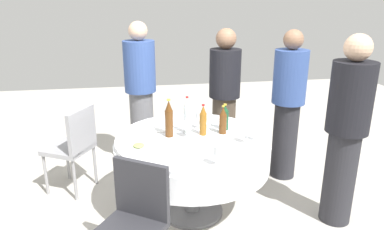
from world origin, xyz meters
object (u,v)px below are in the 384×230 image
object	(u,v)px
bottle_dark_green_rear	(225,118)
person_east	(288,104)
bottle_brown_near	(223,121)
wine_glass_north	(187,126)
wine_glass_south	(199,116)
bottle_amber_east	(203,121)
dining_table	(192,153)
bottle_brown_inner	(169,119)
wine_glass_outer	(257,130)
plate_far	(139,147)
person_inner	(224,97)
plate_south	(202,119)
chair_outer	(75,143)
person_mid	(141,94)
bottle_clear_mid	(187,116)
chair_north	(134,217)
wine_glass_near	(218,151)
wine_glass_rear	(247,131)
plate_left	(163,128)

from	to	relation	value
bottle_dark_green_rear	person_east	world-z (taller)	person_east
bottle_brown_near	wine_glass_north	world-z (taller)	bottle_brown_near
wine_glass_south	bottle_amber_east	bearing A→B (deg)	-176.93
dining_table	bottle_brown_inner	distance (m)	0.36
wine_glass_outer	plate_far	size ratio (longest dim) A/B	0.60
bottle_brown_inner	person_inner	distance (m)	1.10
plate_south	chair_outer	bearing A→B (deg)	83.47
dining_table	chair_outer	bearing A→B (deg)	61.85
plate_south	chair_outer	size ratio (longest dim) A/B	0.29
wine_glass_south	person_mid	distance (m)	0.99
wine_glass_outer	dining_table	bearing A→B (deg)	72.30
bottle_clear_mid	person_inner	xyz separation A→B (m)	(0.79, -0.53, -0.07)
wine_glass_north	wine_glass_south	size ratio (longest dim) A/B	0.86
bottle_amber_east	chair_outer	size ratio (longest dim) A/B	0.32
plate_far	chair_north	size ratio (longest dim) A/B	0.26
bottle_brown_near	plate_south	world-z (taller)	bottle_brown_near
dining_table	person_inner	size ratio (longest dim) A/B	0.85
plate_far	wine_glass_south	bearing A→B (deg)	-56.70
bottle_clear_mid	person_east	size ratio (longest dim) A/B	0.21
dining_table	bottle_clear_mid	xyz separation A→B (m)	(0.10, 0.03, 0.30)
chair_outer	plate_far	bearing A→B (deg)	-112.18
bottle_dark_green_rear	wine_glass_north	world-z (taller)	bottle_dark_green_rear
chair_outer	bottle_amber_east	bearing A→B (deg)	-86.29
bottle_amber_east	wine_glass_near	distance (m)	0.61
bottle_amber_east	wine_glass_rear	bearing A→B (deg)	-128.16
wine_glass_south	person_mid	size ratio (longest dim) A/B	0.10
wine_glass_south	plate_far	bearing A→B (deg)	123.30
bottle_dark_green_rear	plate_left	xyz separation A→B (m)	(0.10, 0.55, -0.10)
bottle_brown_inner	wine_glass_rear	xyz separation A→B (m)	(-0.26, -0.61, -0.05)
wine_glass_south	bottle_brown_inner	bearing A→B (deg)	116.33
wine_glass_south	wine_glass_north	bearing A→B (deg)	144.00
plate_left	wine_glass_outer	bearing A→B (deg)	-118.48
bottle_amber_east	chair_north	size ratio (longest dim) A/B	0.32
bottle_dark_green_rear	wine_glass_near	distance (m)	0.75
wine_glass_south	plate_far	distance (m)	0.67
person_east	wine_glass_outer	bearing A→B (deg)	-65.86
person_east	chair_outer	size ratio (longest dim) A/B	1.82
wine_glass_outer	wine_glass_near	bearing A→B (deg)	134.08
wine_glass_near	plate_left	bearing A→B (deg)	21.65
wine_glass_near	wine_glass_south	size ratio (longest dim) A/B	0.92
bottle_brown_near	person_mid	distance (m)	1.21
wine_glass_north	plate_south	bearing A→B (deg)	-25.70
bottle_clear_mid	bottle_dark_green_rear	distance (m)	0.35
bottle_dark_green_rear	bottle_brown_inner	bearing A→B (deg)	99.93
bottle_brown_inner	person_mid	distance (m)	1.02
bottle_amber_east	bottle_brown_near	distance (m)	0.18
bottle_dark_green_rear	plate_left	bearing A→B (deg)	79.41
bottle_brown_inner	wine_glass_south	xyz separation A→B (m)	(0.14, -0.28, -0.04)
wine_glass_north	wine_glass_rear	bearing A→B (deg)	-114.89
wine_glass_near	chair_north	world-z (taller)	wine_glass_near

